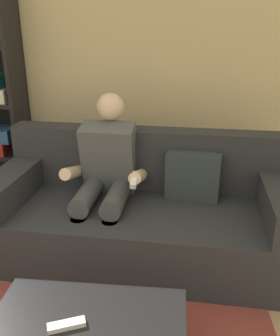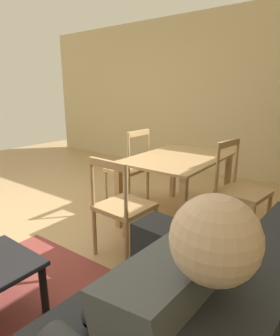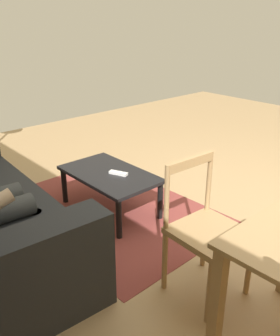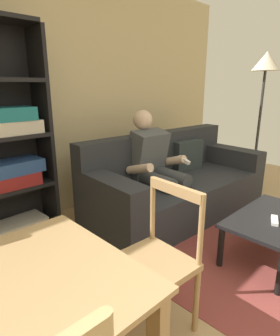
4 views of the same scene
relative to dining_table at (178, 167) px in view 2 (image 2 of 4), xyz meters
name	(u,v)px [view 2 (image 2 of 4)]	position (x,y,z in m)	size (l,w,h in m)	color
ground_plane	(30,224)	(1.10, -1.20, -0.60)	(8.31, 8.31, 0.00)	tan
wall_side	(177,95)	(-2.05, -1.20, 0.73)	(0.12, 6.31, 2.67)	#C8B586
dining_table	(178,167)	(0.00, 0.00, 0.00)	(1.22, 0.85, 0.72)	tan
dining_chair_near_wall	(240,191)	(0.00, 0.69, -0.14)	(0.48, 0.48, 0.95)	tan
dining_chair_facing_couch	(123,207)	(0.94, 0.00, -0.16)	(0.44, 0.44, 0.89)	tan
dining_chair_by_doorway	(129,169)	(0.00, -0.69, -0.14)	(0.43, 0.43, 0.96)	tan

